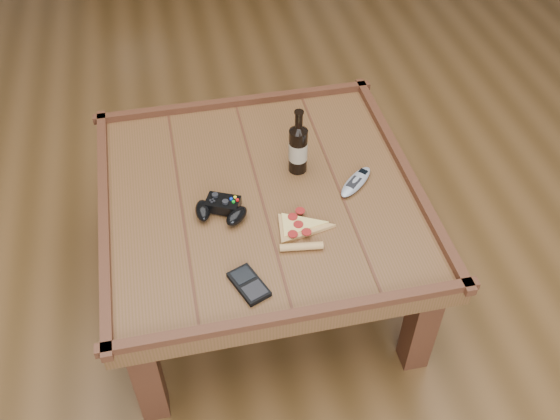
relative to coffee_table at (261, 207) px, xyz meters
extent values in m
plane|color=#4F3316|center=(0.00, 0.00, -0.39)|extent=(6.00, 6.00, 0.00)
cube|color=#573919|center=(0.00, 0.00, 0.03)|extent=(1.00, 1.00, 0.06)
cube|color=#432212|center=(-0.42, -0.42, -0.20)|extent=(0.08, 0.08, 0.39)
cube|color=#432212|center=(0.42, -0.42, -0.20)|extent=(0.08, 0.08, 0.39)
cube|color=#432212|center=(-0.42, 0.42, -0.20)|extent=(0.08, 0.08, 0.39)
cube|color=#432212|center=(0.42, 0.42, -0.20)|extent=(0.08, 0.08, 0.39)
cube|color=#432212|center=(0.00, 0.48, 0.07)|extent=(1.03, 0.03, 0.03)
cube|color=#432212|center=(0.00, -0.48, 0.07)|extent=(1.03, 0.03, 0.03)
cube|color=#432212|center=(0.48, 0.00, 0.07)|extent=(0.03, 1.03, 0.03)
cube|color=#432212|center=(-0.48, 0.00, 0.07)|extent=(0.03, 1.03, 0.03)
cylinder|color=black|center=(0.14, 0.09, 0.14)|extent=(0.06, 0.06, 0.16)
cone|color=black|center=(0.14, 0.09, 0.23)|extent=(0.06, 0.06, 0.03)
cylinder|color=black|center=(0.14, 0.09, 0.26)|extent=(0.02, 0.02, 0.06)
cylinder|color=black|center=(0.14, 0.09, 0.29)|extent=(0.03, 0.03, 0.01)
cylinder|color=tan|center=(0.14, 0.09, 0.14)|extent=(0.06, 0.06, 0.07)
cube|color=black|center=(-0.12, -0.05, 0.08)|extent=(0.12, 0.10, 0.03)
ellipsoid|color=black|center=(-0.19, -0.06, 0.08)|extent=(0.05, 0.09, 0.04)
ellipsoid|color=black|center=(-0.09, -0.10, 0.08)|extent=(0.09, 0.09, 0.04)
cylinder|color=black|center=(-0.14, -0.02, 0.10)|extent=(0.02, 0.02, 0.01)
cylinder|color=black|center=(-0.12, -0.06, 0.10)|extent=(0.02, 0.02, 0.01)
cylinder|color=yellow|center=(-0.09, -0.05, 0.10)|extent=(0.01, 0.01, 0.01)
cylinder|color=red|center=(-0.08, -0.06, 0.10)|extent=(0.01, 0.01, 0.01)
cylinder|color=#0C33CC|center=(-0.10, -0.05, 0.10)|extent=(0.01, 0.01, 0.01)
cylinder|color=#0C9919|center=(-0.09, -0.06, 0.10)|extent=(0.01, 0.01, 0.01)
cylinder|color=tan|center=(0.07, -0.25, 0.07)|extent=(0.13, 0.04, 0.02)
cylinder|color=#AC161B|center=(0.06, -0.21, 0.08)|extent=(0.03, 0.03, 0.00)
cylinder|color=#AC161B|center=(0.10, -0.21, 0.08)|extent=(0.03, 0.03, 0.00)
cylinder|color=#AC161B|center=(0.08, -0.17, 0.08)|extent=(0.03, 0.03, 0.00)
cylinder|color=#AC161B|center=(0.07, -0.14, 0.08)|extent=(0.03, 0.03, 0.00)
cylinder|color=#AC161B|center=(0.10, -0.12, 0.08)|extent=(0.03, 0.03, 0.00)
cube|color=black|center=(-0.10, -0.35, 0.07)|extent=(0.11, 0.14, 0.02)
cube|color=black|center=(-0.11, -0.33, 0.08)|extent=(0.07, 0.07, 0.00)
cube|color=black|center=(-0.09, -0.38, 0.08)|extent=(0.07, 0.07, 0.00)
ellipsoid|color=#959BA2|center=(0.31, -0.02, 0.07)|extent=(0.16, 0.15, 0.02)
cube|color=black|center=(0.34, 0.01, 0.08)|extent=(0.03, 0.03, 0.00)
cube|color=black|center=(0.30, -0.03, 0.08)|extent=(0.06, 0.06, 0.00)
camera|label=1|loc=(-0.24, -1.40, 1.43)|focal=40.00mm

